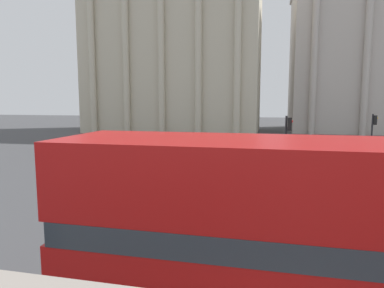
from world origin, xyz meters
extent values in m
cylinder|color=black|center=(-3.11, 5.13, 0.48)|extent=(0.96, 0.22, 0.96)
cube|color=#2D3842|center=(0.91, 3.93, 2.36)|extent=(10.62, 2.43, 0.45)
cube|color=#B71414|center=(0.91, 3.93, 3.28)|extent=(10.84, 2.40, 1.39)
cube|color=beige|center=(-15.10, 50.01, 12.03)|extent=(25.53, 13.85, 24.07)
cylinder|color=beige|center=(-25.31, 42.63, 10.23)|extent=(0.90, 0.90, 20.46)
cylinder|color=beige|center=(-20.21, 42.63, 10.23)|extent=(0.90, 0.90, 20.46)
cylinder|color=beige|center=(-15.10, 42.63, 10.23)|extent=(0.90, 0.90, 20.46)
cylinder|color=beige|center=(-10.00, 42.63, 10.23)|extent=(0.90, 0.90, 20.46)
cylinder|color=beige|center=(-4.89, 42.63, 10.23)|extent=(0.90, 0.90, 20.46)
cube|color=#BCB2A8|center=(15.16, 56.44, 10.93)|extent=(25.17, 15.03, 21.86)
cylinder|color=#BCB2A8|center=(5.09, 48.47, 9.29)|extent=(0.90, 0.90, 18.58)
cylinder|color=#BCB2A8|center=(11.80, 48.47, 9.29)|extent=(0.90, 0.90, 18.58)
cylinder|color=black|center=(0.25, 17.06, 1.94)|extent=(0.12, 0.12, 3.87)
cube|color=black|center=(0.43, 17.06, 3.42)|extent=(0.20, 0.24, 0.70)
sphere|color=red|center=(0.54, 17.06, 3.57)|extent=(0.14, 0.14, 0.14)
cylinder|color=black|center=(6.81, 25.47, 1.86)|extent=(0.12, 0.12, 3.73)
cube|color=black|center=(6.99, 25.47, 3.28)|extent=(0.20, 0.24, 0.70)
sphere|color=gold|center=(7.10, 25.47, 3.43)|extent=(0.14, 0.14, 0.14)
cylinder|color=black|center=(-2.60, 25.66, 0.30)|extent=(0.60, 0.18, 0.60)
cylinder|color=black|center=(-2.60, 23.91, 0.30)|extent=(0.60, 0.18, 0.60)
cylinder|color=black|center=(-5.40, 25.66, 0.30)|extent=(0.60, 0.18, 0.60)
cylinder|color=black|center=(-5.40, 23.91, 0.30)|extent=(0.60, 0.18, 0.60)
cube|color=#19234C|center=(-4.00, 24.78, 0.57)|extent=(4.20, 1.75, 0.55)
cube|color=#2D3842|center=(-4.20, 24.78, 1.10)|extent=(1.89, 1.61, 0.50)
cylinder|color=#282B33|center=(0.49, 28.28, 0.39)|extent=(0.14, 0.14, 0.79)
cylinder|color=#282B33|center=(0.67, 28.28, 0.39)|extent=(0.14, 0.14, 0.79)
cylinder|color=#B22323|center=(0.58, 28.28, 1.10)|extent=(0.32, 0.32, 0.63)
sphere|color=tan|center=(0.58, 28.28, 1.52)|extent=(0.21, 0.21, 0.21)
cylinder|color=#282B33|center=(1.42, 15.43, 0.39)|extent=(0.14, 0.14, 0.79)
cylinder|color=#282B33|center=(1.60, 15.43, 0.39)|extent=(0.14, 0.14, 0.79)
cylinder|color=black|center=(1.51, 15.43, 1.10)|extent=(0.32, 0.32, 0.62)
sphere|color=tan|center=(1.51, 15.43, 1.51)|extent=(0.21, 0.21, 0.21)
cylinder|color=#282B33|center=(-5.99, 14.63, 0.43)|extent=(0.14, 0.14, 0.87)
cylinder|color=#282B33|center=(-5.81, 14.63, 0.43)|extent=(0.14, 0.14, 0.87)
cylinder|color=slate|center=(-5.90, 14.63, 1.21)|extent=(0.32, 0.32, 0.69)
sphere|color=tan|center=(-5.90, 14.63, 1.67)|extent=(0.24, 0.24, 0.24)
camera|label=1|loc=(-0.65, -2.25, 4.66)|focal=32.00mm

